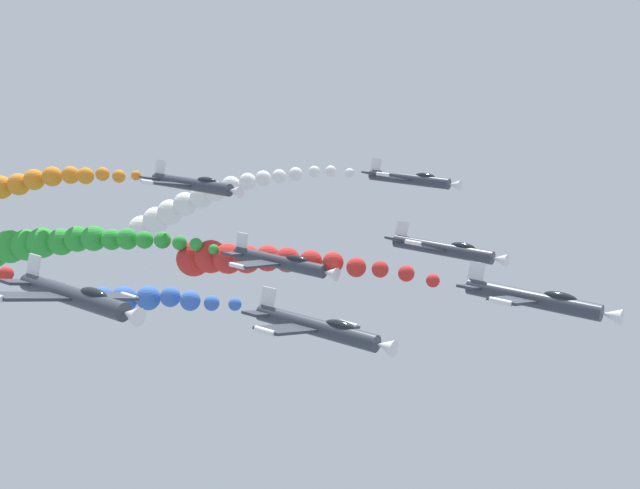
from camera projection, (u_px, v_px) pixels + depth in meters
name	position (u px, v px, depth m)	size (l,w,h in m)	color
airplane_lead	(534.00, 299.00, 48.05)	(9.34, 10.35, 3.21)	#333842
smoke_trail_lead	(240.00, 259.00, 63.04)	(3.22, 26.33, 5.00)	red
airplane_left_inner	(444.00, 249.00, 61.16)	(9.11, 10.35, 3.60)	#333842
airplane_right_inner	(318.00, 327.00, 45.88)	(9.31, 10.35, 3.27)	#333842
smoke_trail_right_inner	(139.00, 300.00, 53.58)	(3.86, 12.84, 2.91)	blue
airplane_left_outer	(280.00, 262.00, 59.12)	(9.46, 10.35, 2.90)	#333842
smoke_trail_left_outer	(44.00, 245.00, 72.77)	(7.24, 29.07, 6.07)	green
airplane_right_outer	(410.00, 179.00, 74.40)	(9.31, 10.35, 3.25)	#333842
smoke_trail_right_outer	(184.00, 208.00, 91.45)	(5.96, 32.24, 12.41)	white
airplane_trailing	(75.00, 296.00, 42.27)	(9.28, 10.35, 3.32)	#333842
airplane_high_slot	(193.00, 184.00, 63.67)	(9.43, 10.35, 3.00)	#333842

